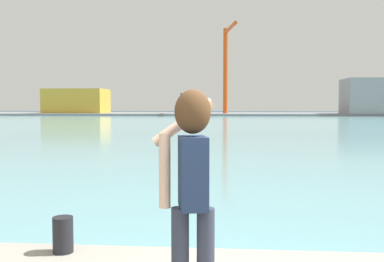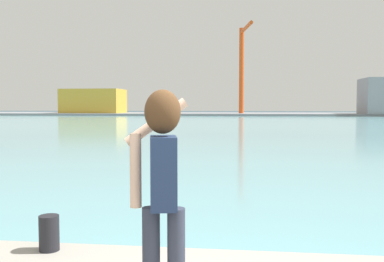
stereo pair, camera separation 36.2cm
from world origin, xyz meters
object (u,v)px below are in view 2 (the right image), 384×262
Objects in this scene: warehouse_left at (94,101)px; person_photographer at (162,177)px; harbor_bollard at (49,233)px; port_crane at (242,62)px.

person_photographer is at bearing -69.77° from warehouse_left.
port_crane is (1.69, 85.93, 10.54)m from harbor_bollard.
warehouse_left is 33.80m from port_crane.
port_crane is (32.78, -1.31, 8.15)m from warehouse_left.
warehouse_left is (-31.08, 87.24, 2.39)m from harbor_bollard.
harbor_bollard is 0.02× the size of port_crane.
person_photographer is 87.69m from port_crane.
port_crane is at bearing 88.87° from harbor_bollard.
person_photographer is at bearing -38.79° from harbor_bollard.
harbor_bollard is (-1.52, 1.22, -0.87)m from person_photographer.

